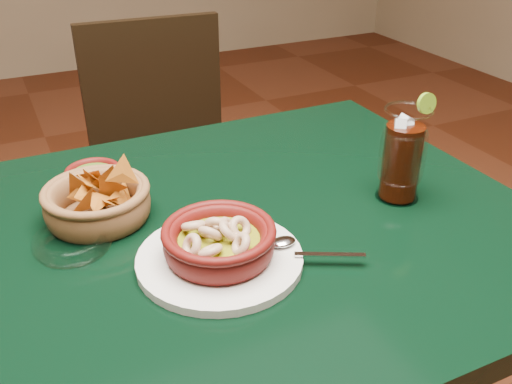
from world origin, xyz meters
name	(u,v)px	position (x,y,z in m)	size (l,w,h in m)	color
dining_table	(172,291)	(0.00, 0.00, 0.65)	(1.20, 0.80, 0.75)	black
dining_chair	(170,171)	(0.21, 0.71, 0.50)	(0.44, 0.44, 0.90)	black
shrimp_plate	(220,245)	(0.05, -0.09, 0.78)	(0.31, 0.24, 0.07)	silver
chip_basket	(98,202)	(-0.08, 0.11, 0.78)	(0.20, 0.20, 0.12)	brown
guacamole_ramekin	(94,177)	(-0.06, 0.22, 0.77)	(0.12, 0.12, 0.04)	#4A0B09
cola_drink	(402,156)	(0.40, -0.04, 0.83)	(0.16, 0.16, 0.18)	white
glass_ashtray	(72,242)	(-0.13, 0.03, 0.76)	(0.12, 0.12, 0.03)	white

